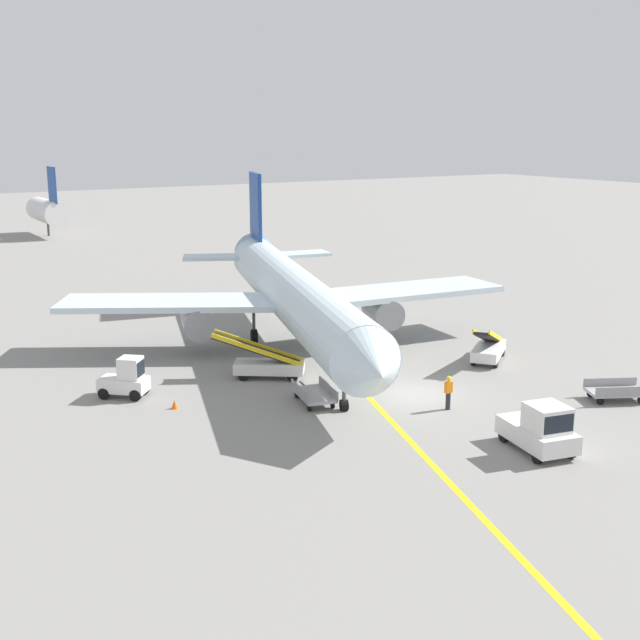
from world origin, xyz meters
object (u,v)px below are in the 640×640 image
at_px(belt_loader_aft_hold, 488,348).
at_px(baggage_cart_loaded, 616,391).
at_px(belt_loader_forward_hold, 267,364).
at_px(safety_cone_nose_right, 325,349).
at_px(baggage_tug_near_wing, 126,379).
at_px(ground_crew_marshaller, 448,391).
at_px(safety_cone_nose_left, 245,345).
at_px(pushback_tug, 540,429).
at_px(airliner, 292,294).
at_px(baggage_cart_empty_trailing, 314,394).
at_px(safety_cone_wingtip_left, 175,404).

xyz_separation_m(belt_loader_aft_hold, baggage_cart_loaded, (0.56, -8.72, -0.31)).
bearing_deg(belt_loader_forward_hold, safety_cone_nose_right, 27.05).
bearing_deg(belt_loader_aft_hold, baggage_tug_near_wing, 166.94).
bearing_deg(ground_crew_marshaller, safety_cone_nose_left, 102.62).
bearing_deg(pushback_tug, belt_loader_aft_hold, 56.06).
height_order(airliner, baggage_cart_empty_trailing, airliner).
bearing_deg(pushback_tug, safety_cone_nose_left, 98.60).
bearing_deg(baggage_cart_empty_trailing, pushback_tug, -64.75).
bearing_deg(baggage_cart_empty_trailing, safety_cone_nose_left, 81.53).
relative_size(pushback_tug, safety_cone_nose_right, 8.88).
bearing_deg(belt_loader_aft_hold, safety_cone_nose_right, 136.83).
distance_m(pushback_tug, safety_cone_nose_right, 18.23).
height_order(baggage_tug_near_wing, belt_loader_forward_hold, belt_loader_forward_hold).
distance_m(belt_loader_forward_hold, baggage_cart_loaded, 18.25).
distance_m(pushback_tug, baggage_cart_loaded, 8.77).
distance_m(pushback_tug, baggage_cart_empty_trailing, 11.49).
height_order(belt_loader_aft_hold, safety_cone_nose_left, belt_loader_aft_hold).
relative_size(belt_loader_aft_hold, safety_cone_nose_right, 10.70).
bearing_deg(safety_cone_nose_right, pushback_tug, -91.90).
distance_m(baggage_cart_loaded, safety_cone_nose_right, 17.24).
height_order(baggage_cart_empty_trailing, safety_cone_nose_right, baggage_cart_empty_trailing).
xyz_separation_m(baggage_cart_empty_trailing, safety_cone_wingtip_left, (-6.24, 2.86, -0.25)).
bearing_deg(safety_cone_nose_right, airliner, 121.12).
relative_size(pushback_tug, safety_cone_nose_left, 8.88).
xyz_separation_m(baggage_tug_near_wing, ground_crew_marshaller, (12.73, -10.06, -0.02)).
relative_size(airliner, safety_cone_wingtip_left, 78.39).
distance_m(belt_loader_aft_hold, ground_crew_marshaller, 9.26).
relative_size(belt_loader_forward_hold, safety_cone_nose_right, 10.96).
bearing_deg(belt_loader_aft_hold, safety_cone_wingtip_left, 174.73).
relative_size(belt_loader_forward_hold, baggage_cart_loaded, 1.30).
bearing_deg(safety_cone_nose_left, airliner, -26.50).
height_order(baggage_cart_empty_trailing, safety_cone_wingtip_left, baggage_cart_empty_trailing).
relative_size(pushback_tug, ground_crew_marshaller, 2.30).
bearing_deg(baggage_tug_near_wing, safety_cone_wingtip_left, -64.65).
xyz_separation_m(airliner, baggage_tug_near_wing, (-11.99, -3.92, -2.49)).
bearing_deg(baggage_cart_empty_trailing, baggage_tug_near_wing, 142.68).
distance_m(airliner, belt_loader_forward_hold, 6.93).
bearing_deg(belt_loader_forward_hold, ground_crew_marshaller, -61.28).
bearing_deg(safety_cone_wingtip_left, airliner, 33.06).
xyz_separation_m(safety_cone_nose_left, safety_cone_wingtip_left, (-7.89, -8.23, 0.00)).
xyz_separation_m(pushback_tug, belt_loader_aft_hold, (7.74, 11.51, -0.22)).
distance_m(baggage_tug_near_wing, safety_cone_nose_right, 13.32).
distance_m(belt_loader_forward_hold, ground_crew_marshaller, 10.54).
relative_size(airliner, baggage_cart_empty_trailing, 8.98).
bearing_deg(ground_crew_marshaller, baggage_tug_near_wing, 141.69).
height_order(airliner, ground_crew_marshaller, airliner).
bearing_deg(pushback_tug, baggage_cart_empty_trailing, 115.25).
xyz_separation_m(baggage_cart_loaded, ground_crew_marshaller, (-8.12, 3.37, 0.44)).
height_order(airliner, belt_loader_forward_hold, airliner).
height_order(safety_cone_nose_right, safety_cone_wingtip_left, same).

